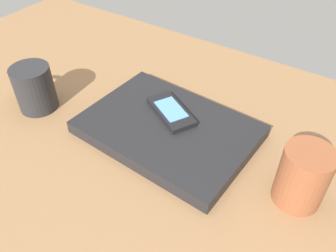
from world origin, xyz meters
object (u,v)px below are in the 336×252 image
cell_phone_on_laptop (171,111)px  pen_cup (303,176)px  laptop_closed (168,129)px  coffee_mug (34,88)px

cell_phone_on_laptop → pen_cup: pen_cup is taller
cell_phone_on_laptop → laptop_closed: bearing=113.4°
laptop_closed → coffee_mug: size_ratio=2.79×
cell_phone_on_laptop → coffee_mug: (25.47, 10.51, 1.55)cm
pen_cup → laptop_closed: bearing=-2.5°
cell_phone_on_laptop → pen_cup: bearing=171.3°
laptop_closed → pen_cup: bearing=-179.5°
pen_cup → coffee_mug: size_ratio=0.90×
laptop_closed → coffee_mug: coffee_mug is taller
pen_cup → coffee_mug: pen_cup is taller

